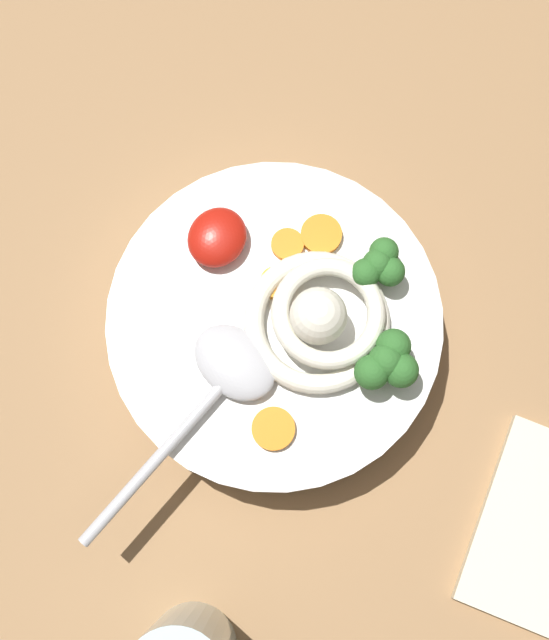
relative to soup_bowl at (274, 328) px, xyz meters
The scene contains 11 objects.
table_slab 5.88cm from the soup_bowl, 32.48° to the left, with size 135.19×135.19×4.16cm, color #936D47.
soup_bowl is the anchor object (origin of this frame).
noodle_pile 4.93cm from the soup_bowl, 63.46° to the right, with size 10.79×10.58×4.34cm.
soup_spoon 6.35cm from the soup_bowl, 168.88° to the left, with size 17.53×6.74×1.60cm.
chili_sauce_dollop 7.71cm from the soup_bowl, 63.70° to the left, with size 4.37×3.93×1.96cm, color #B2190F.
broccoli_floret_far 9.31cm from the soup_bowl, 84.58° to the right, with size 4.52×3.89×3.57cm.
broccoli_floret_center 8.89cm from the soup_bowl, 34.90° to the right, with size 3.90×3.36×3.09cm.
carrot_slice_beside_chili 7.87cm from the soup_bowl, 150.87° to the right, with size 2.87×2.87×0.51cm, color orange.
carrot_slice_right 6.05cm from the soup_bowl, 20.98° to the left, with size 2.26×2.26×0.49cm, color orange.
carrot_slice_extra_b 3.83cm from the soup_bowl, 27.34° to the left, with size 2.21×2.21×0.72cm, color orange.
carrot_slice_rear 7.34cm from the soup_bowl, ahead, with size 2.85×2.85×0.60cm, color orange.
Camera 1 is at (-13.28, -7.77, 64.04)cm, focal length 46.39 mm.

